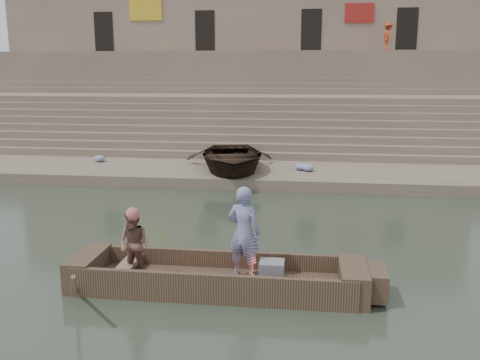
% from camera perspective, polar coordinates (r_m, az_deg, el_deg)
% --- Properties ---
extents(ground, '(120.00, 120.00, 0.00)m').
position_cam_1_polar(ground, '(13.04, -15.33, -6.85)').
color(ground, '#2A3427').
rests_on(ground, ground).
extents(lower_landing, '(32.00, 4.00, 0.40)m').
position_cam_1_polar(lower_landing, '(20.35, -6.77, 0.83)').
color(lower_landing, '#826F5D').
rests_on(lower_landing, ground).
extents(mid_landing, '(32.00, 3.00, 2.80)m').
position_cam_1_polar(mid_landing, '(27.43, -3.02, 6.31)').
color(mid_landing, '#826F5D').
rests_on(mid_landing, ground).
extents(upper_landing, '(32.00, 3.00, 5.20)m').
position_cam_1_polar(upper_landing, '(34.24, -0.92, 9.47)').
color(upper_landing, '#826F5D').
rests_on(upper_landing, ground).
extents(ghat_steps, '(32.00, 11.00, 5.20)m').
position_cam_1_polar(ghat_steps, '(29.05, -2.43, 7.43)').
color(ghat_steps, '#826F5D').
rests_on(ghat_steps, ground).
extents(building_wall, '(32.00, 5.07, 11.20)m').
position_cam_1_polar(building_wall, '(38.19, -0.04, 14.24)').
color(building_wall, gray).
rests_on(building_wall, ground).
extents(main_rowboat, '(5.00, 1.30, 0.22)m').
position_cam_1_polar(main_rowboat, '(10.14, -2.58, -11.28)').
color(main_rowboat, brown).
rests_on(main_rowboat, ground).
extents(rowboat_trim, '(6.04, 2.63, 1.98)m').
position_cam_1_polar(rowboat_trim, '(10.03, -1.40, -10.33)').
color(rowboat_trim, brown).
rests_on(rowboat_trim, ground).
extents(standing_man, '(0.74, 0.58, 1.78)m').
position_cam_1_polar(standing_man, '(9.89, 0.43, -5.72)').
color(standing_man, navy).
rests_on(standing_man, main_rowboat).
extents(rowing_man, '(0.75, 0.65, 1.31)m').
position_cam_1_polar(rowing_man, '(10.11, -11.48, -6.94)').
color(rowing_man, '#22674C').
rests_on(rowing_man, main_rowboat).
extents(television, '(0.46, 0.42, 0.40)m').
position_cam_1_polar(television, '(9.91, 3.41, -9.93)').
color(television, slate).
rests_on(television, main_rowboat).
extents(beached_rowboat, '(4.27, 5.36, 1.00)m').
position_cam_1_polar(beached_rowboat, '(19.53, -0.98, 2.52)').
color(beached_rowboat, '#2D2116').
rests_on(beached_rowboat, lower_landing).
extents(pedestrian, '(0.86, 1.20, 1.69)m').
position_cam_1_polar(pedestrian, '(33.91, 15.85, 14.83)').
color(pedestrian, '#AA3B1C').
rests_on(pedestrian, upper_landing).
extents(cloth_bundles, '(13.63, 1.63, 0.26)m').
position_cam_1_polar(cloth_bundles, '(20.50, -8.09, 1.82)').
color(cloth_bundles, '#3F5999').
rests_on(cloth_bundles, lower_landing).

